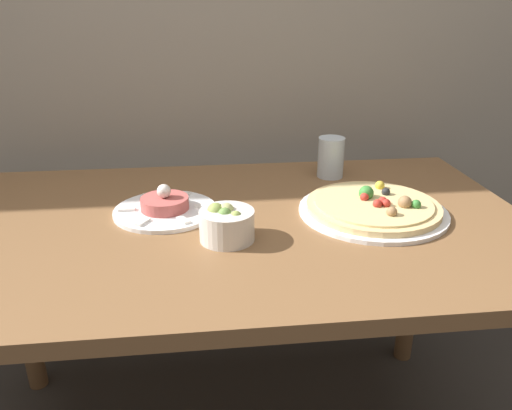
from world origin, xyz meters
The scene contains 5 objects.
dining_table centered at (0.00, 0.41, 0.65)m, with size 1.40×0.83×0.74m.
pizza_plate centered at (0.34, 0.42, 0.75)m, with size 0.35×0.35×0.06m.
tartare_plate centered at (-0.15, 0.47, 0.75)m, with size 0.25×0.25×0.07m.
small_bowl centered at (-0.01, 0.31, 0.78)m, with size 0.12×0.12×0.08m.
drinking_glass centered at (0.31, 0.69, 0.80)m, with size 0.07×0.07×0.11m.
Camera 1 is at (-0.06, -0.64, 1.22)m, focal length 35.00 mm.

